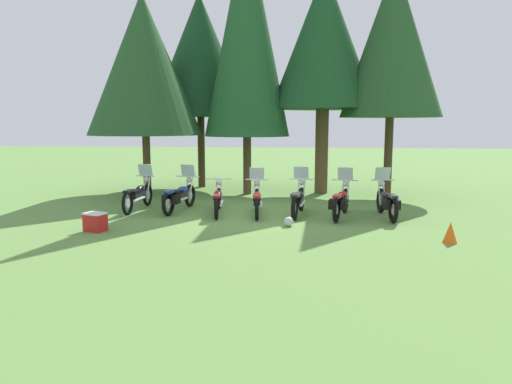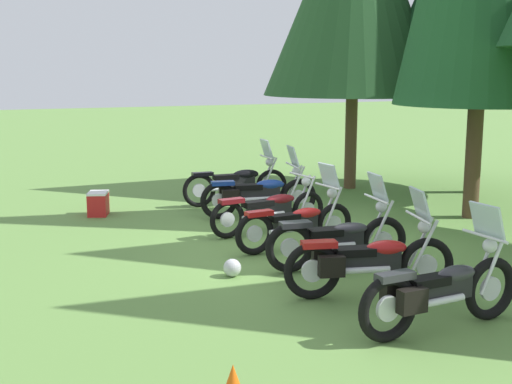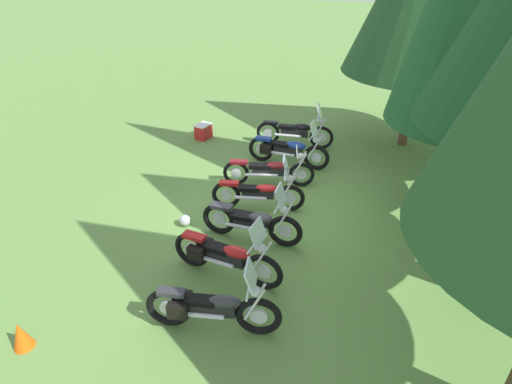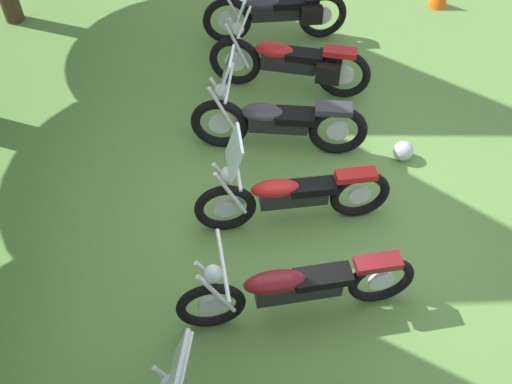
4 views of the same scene
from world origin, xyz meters
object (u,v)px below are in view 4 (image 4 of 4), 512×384
motorcycle_2 (296,287)px  motorcycle_3 (290,195)px  motorcycle_6 (277,12)px  dropped_helmet (403,151)px  motorcycle_5 (291,61)px  motorcycle_4 (277,121)px

motorcycle_2 → motorcycle_3: size_ratio=1.07×
motorcycle_3 → motorcycle_6: size_ratio=0.98×
motorcycle_2 → dropped_helmet: 2.64m
motorcycle_3 → motorcycle_6: bearing=-96.8°
motorcycle_6 → dropped_helmet: 3.09m
motorcycle_2 → motorcycle_5: size_ratio=1.05×
motorcycle_2 → dropped_helmet: bearing=-133.3°
motorcycle_4 → dropped_helmet: 1.62m
motorcycle_3 → motorcycle_4: size_ratio=0.99×
motorcycle_2 → dropped_helmet: (2.14, -1.52, -0.31)m
motorcycle_3 → motorcycle_5: size_ratio=0.98×
motorcycle_6 → dropped_helmet: bearing=113.5°
motorcycle_6 → dropped_helmet: (-2.72, -1.42, -0.34)m
motorcycle_2 → motorcycle_6: bearing=-99.1°
motorcycle_3 → motorcycle_5: (2.41, -0.18, 0.03)m
motorcycle_2 → motorcycle_6: motorcycle_6 is taller
dropped_helmet → motorcycle_6: bearing=27.6°
motorcycle_5 → motorcycle_6: (1.29, 0.11, -0.01)m
motorcycle_2 → motorcycle_3: bearing=-99.6°
motorcycle_3 → motorcycle_4: motorcycle_4 is taller
motorcycle_2 → motorcycle_4: (2.37, 0.05, 0.03)m
dropped_helmet → motorcycle_3: bearing=123.4°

